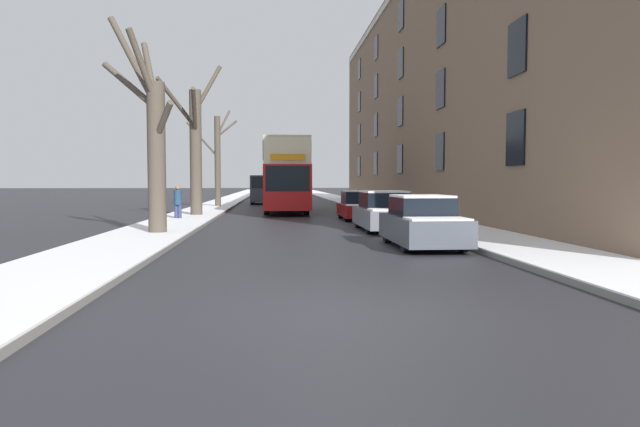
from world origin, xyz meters
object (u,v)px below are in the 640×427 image
at_px(parked_car_0, 422,223).
at_px(oncoming_van, 263,189).
at_px(bare_tree_left_0, 153,140).
at_px(parked_car_2, 359,206).
at_px(bare_tree_left_1, 195,147).
at_px(pedestrian_left_sidewalk, 178,202).
at_px(bare_tree_left_2, 217,158).
at_px(parked_car_1, 384,212).
at_px(double_decker_bus, 285,172).

distance_m(parked_car_0, oncoming_van, 32.75).
bearing_deg(oncoming_van, bare_tree_left_0, -96.37).
bearing_deg(parked_car_0, parked_car_2, 90.00).
height_order(bare_tree_left_1, parked_car_2, bare_tree_left_1).
bearing_deg(pedestrian_left_sidewalk, bare_tree_left_2, -86.83).
distance_m(bare_tree_left_0, parked_car_2, 11.84).
relative_size(parked_car_1, oncoming_van, 0.80).
xyz_separation_m(parked_car_1, pedestrian_left_sidewalk, (-8.67, 5.64, 0.23)).
xyz_separation_m(parked_car_0, oncoming_van, (-5.06, 32.35, 0.59)).
bearing_deg(parked_car_0, bare_tree_left_1, 120.49).
height_order(bare_tree_left_1, double_decker_bus, bare_tree_left_1).
bearing_deg(parked_car_0, parked_car_1, 90.00).
height_order(bare_tree_left_1, bare_tree_left_2, bare_tree_left_1).
xyz_separation_m(parked_car_0, pedestrian_left_sidewalk, (-8.67, 11.19, 0.25)).
xyz_separation_m(bare_tree_left_2, oncoming_van, (3.07, 7.54, -2.24)).
bearing_deg(parked_car_1, oncoming_van, 100.70).
height_order(double_decker_bus, parked_car_2, double_decker_bus).
distance_m(bare_tree_left_2, double_decker_bus, 7.32).
xyz_separation_m(double_decker_bus, parked_car_0, (3.48, -19.27, -1.74)).
height_order(bare_tree_left_2, oncoming_van, bare_tree_left_2).
bearing_deg(parked_car_1, pedestrian_left_sidewalk, 146.97).
bearing_deg(parked_car_2, parked_car_0, -90.00).
height_order(bare_tree_left_2, pedestrian_left_sidewalk, bare_tree_left_2).
bearing_deg(bare_tree_left_2, parked_car_2, -57.83).
height_order(double_decker_bus, oncoming_van, double_decker_bus).
relative_size(parked_car_1, parked_car_2, 1.08).
distance_m(parked_car_1, parked_car_2, 6.33).
relative_size(bare_tree_left_0, double_decker_bus, 0.67).
relative_size(double_decker_bus, parked_car_1, 2.49).
xyz_separation_m(bare_tree_left_1, oncoming_van, (3.14, 18.41, -2.38)).
bearing_deg(parked_car_0, double_decker_bus, 100.24).
height_order(double_decker_bus, parked_car_0, double_decker_bus).
xyz_separation_m(bare_tree_left_0, bare_tree_left_1, (0.04, 10.14, 0.41)).
bearing_deg(parked_car_1, parked_car_2, 90.00).
height_order(bare_tree_left_0, bare_tree_left_2, bare_tree_left_0).
bearing_deg(pedestrian_left_sidewalk, double_decker_bus, -117.30).
bearing_deg(bare_tree_left_2, bare_tree_left_1, -90.38).
distance_m(parked_car_2, oncoming_van, 21.09).
relative_size(bare_tree_left_2, pedestrian_left_sidewalk, 4.15).
distance_m(oncoming_van, pedestrian_left_sidewalk, 21.47).
bearing_deg(bare_tree_left_0, pedestrian_left_sidewalk, 93.27).
relative_size(parked_car_2, pedestrian_left_sidewalk, 2.44).
xyz_separation_m(bare_tree_left_1, parked_car_2, (8.21, -2.06, -3.01)).
distance_m(parked_car_0, parked_car_1, 5.55).
relative_size(parked_car_2, oncoming_van, 0.74).
relative_size(parked_car_1, pedestrian_left_sidewalk, 2.63).
bearing_deg(parked_car_1, bare_tree_left_2, 112.89).
relative_size(bare_tree_left_0, oncoming_van, 1.33).
distance_m(parked_car_1, oncoming_van, 27.28).
relative_size(parked_car_0, parked_car_1, 0.91).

